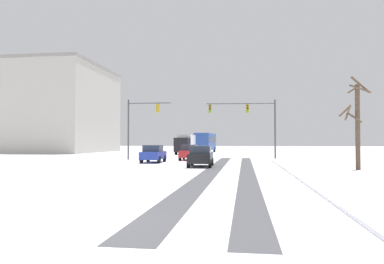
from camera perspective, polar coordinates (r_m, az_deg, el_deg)
name	(u,v)px	position (r m, az deg, el deg)	size (l,w,h in m)	color
ground_plane	(50,223)	(9.59, -21.32, -13.12)	(300.00, 300.00, 0.00)	white
wheel_track_left_lane	(247,170)	(25.28, 8.60, -5.90)	(0.96, 37.44, 0.01)	#4C4C51
wheel_track_right_lane	(213,170)	(25.37, 3.31, -5.90)	(1.13, 37.44, 0.01)	#4C4C51
sidewalk_kerb_right	(321,172)	(24.04, 19.50, -5.93)	(4.00, 37.44, 0.12)	white
traffic_signal_near_left	(140,119)	(39.92, -8.19, 1.95)	(4.77, 0.38, 6.50)	#47474C
traffic_signal_near_right	(250,116)	(40.14, 9.12, 2.45)	(7.47, 0.78, 6.50)	#47474C
car_red_lead	(190,152)	(38.34, -0.39, -3.20)	(1.86, 4.11, 1.62)	red
car_blue_second	(153,154)	(34.20, -6.06, -3.40)	(1.90, 4.14, 1.62)	#233899
car_black_third	(201,156)	(28.42, 1.36, -3.79)	(1.94, 4.15, 1.62)	black
bus_oncoming	(206,141)	(64.51, 2.14, -1.47)	(2.92, 11.07, 3.38)	#284793
box_truck_delivery	(186,144)	(56.80, -0.97, -1.83)	(2.51, 7.48, 3.02)	black
bare_tree_sidewalk_mid	(357,122)	(27.64, 24.32, 1.47)	(1.97, 2.05, 6.40)	brown
office_building_far_left_block	(50,110)	(72.75, -21.28, 3.28)	(20.24, 20.81, 15.76)	#B2ADA3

